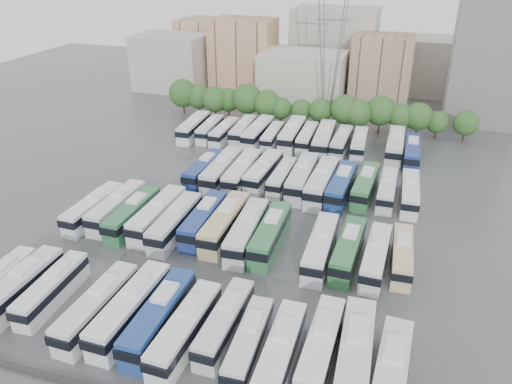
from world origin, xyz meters
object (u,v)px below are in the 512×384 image
(bus_r2_s9, at_px, (322,182))
(bus_r0_s5, at_px, (130,308))
(bus_r2_s10, at_px, (341,185))
(bus_r3_s7, at_px, (307,138))
(bus_r2_s11, at_px, (365,185))
(bus_r3_s1, at_px, (210,129))
(bus_r3_s0, at_px, (194,127))
(bus_r3_s6, at_px, (292,134))
(bus_r0_s6, at_px, (160,316))
(bus_r0_s11, at_px, (321,347))
(bus_r2_s8, at_px, (302,177))
(bus_r2_s13, at_px, (410,193))
(bus_r0_s2, at_px, (52,289))
(bus_r1_s5, at_px, (204,219))
(bus_r3_s8, at_px, (324,139))
(bus_r0_s10, at_px, (280,353))
(bus_r0_s12, at_px, (355,358))
(bus_r3_s2, at_px, (224,132))
(bus_r1_s6, at_px, (225,223))
(bus_r1_s12, at_px, (376,256))
(bus_r0_s1, at_px, (19,288))
(bus_r3_s9, at_px, (341,142))
(bus_r3_s5, at_px, (272,136))
(bus_r2_s4, at_px, (222,170))
(apartment_tower, at_px, (486,61))
(bus_r3_s3, at_px, (243,130))
(bus_r0_s8, at_px, (225,322))
(bus_r1_s2, at_px, (133,214))
(bus_r3_s12, at_px, (395,145))
(bus_r3_s13, at_px, (412,152))
(bus_r1_s0, at_px, (94,208))
(bus_r0_s9, at_px, (249,342))
(bus_r3_s10, at_px, (359,143))
(bus_r0_s4, at_px, (97,307))
(bus_r1_s4, at_px, (175,222))
(bus_r3_s4, at_px, (258,132))
(bus_r1_s3, at_px, (158,214))
(bus_r1_s7, at_px, (247,231))
(bus_r0_s13, at_px, (390,378))
(bus_r2_s7, at_px, (282,177))
(bus_r1_s13, at_px, (402,255))
(bus_r1_s8, at_px, (270,234))
(bus_r2_s5, at_px, (242,172))

(bus_r2_s9, bearing_deg, bus_r0_s5, -108.82)
(bus_r2_s10, xyz_separation_m, bus_r3_s7, (-9.71, 19.51, -0.21))
(bus_r2_s11, bearing_deg, bus_r3_s1, 155.27)
(bus_r3_s0, bearing_deg, bus_r3_s6, 2.38)
(bus_r0_s6, bearing_deg, bus_r0_s11, 1.95)
(bus_r2_s8, bearing_deg, bus_r2_s13, -0.53)
(bus_r0_s2, height_order, bus_r1_s5, bus_r1_s5)
(bus_r0_s2, height_order, bus_r3_s8, bus_r3_s8)
(bus_r2_s9, bearing_deg, bus_r0_s10, -83.54)
(bus_r0_s12, relative_size, bus_r3_s2, 1.21)
(bus_r1_s6, bearing_deg, bus_r1_s12, -4.72)
(bus_r0_s1, xyz_separation_m, bus_r3_s9, (26.68, 55.17, -0.11))
(bus_r0_s1, height_order, bus_r3_s5, bus_r0_s1)
(bus_r0_s2, height_order, bus_r2_s4, bus_r2_s4)
(bus_r2_s8, bearing_deg, bus_r2_s11, 1.66)
(bus_r0_s2, relative_size, bus_r2_s10, 0.87)
(apartment_tower, distance_m, bus_r3_s3, 54.11)
(bus_r0_s8, relative_size, bus_r1_s2, 0.94)
(bus_r3_s12, bearing_deg, bus_r0_s12, -90.52)
(bus_r3_s13, bearing_deg, bus_r0_s11, -97.88)
(bus_r1_s0, bearing_deg, bus_r0_s9, -30.13)
(bus_r0_s11, relative_size, bus_r3_s10, 1.03)
(bus_r0_s4, relative_size, bus_r3_s12, 0.92)
(bus_r0_s12, bearing_deg, bus_r2_s10, 98.56)
(bus_r1_s4, bearing_deg, bus_r3_s4, 89.29)
(bus_r3_s0, bearing_deg, bus_r0_s5, -75.35)
(bus_r0_s2, xyz_separation_m, bus_r3_s6, (13.58, 54.79, 0.36))
(bus_r0_s2, height_order, bus_r0_s6, bus_r0_s6)
(bus_r0_s11, relative_size, bus_r2_s13, 1.01)
(bus_r0_s12, distance_m, bus_r1_s3, 35.06)
(bus_r0_s8, xyz_separation_m, bus_r1_s12, (13.31, 16.36, 0.07))
(bus_r0_s10, relative_size, bus_r3_s7, 1.03)
(bus_r0_s9, xyz_separation_m, bus_r3_s12, (10.01, 55.71, 0.42))
(bus_r2_s9, bearing_deg, bus_r3_s13, 54.92)
(bus_r0_s2, xyz_separation_m, bus_r1_s7, (16.73, 17.60, 0.29))
(bus_r0_s13, relative_size, bus_r3_s10, 1.09)
(bus_r0_s5, height_order, bus_r1_s6, bus_r1_s6)
(bus_r2_s9, relative_size, bus_r3_s0, 1.08)
(bus_r3_s7, xyz_separation_m, bus_r3_s8, (3.41, -0.68, 0.33))
(bus_r1_s4, xyz_separation_m, bus_r3_s4, (0.14, 36.93, 0.04))
(bus_r2_s7, xyz_separation_m, bus_r2_s8, (3.27, 0.14, 0.39))
(bus_r0_s4, relative_size, bus_r2_s7, 1.11)
(bus_r1_s13, xyz_separation_m, bus_r3_s0, (-43.01, 34.51, 0.25))
(bus_r1_s6, height_order, bus_r3_s9, bus_r1_s6)
(bus_r1_s8, bearing_deg, bus_r1_s2, -179.42)
(bus_r0_s12, height_order, bus_r3_s13, bus_r0_s12)
(bus_r2_s5, relative_size, bus_r3_s9, 1.10)
(bus_r0_s4, xyz_separation_m, bus_r3_s6, (6.94, 56.08, 0.18))
(bus_r0_s12, height_order, bus_r2_s13, bus_r0_s12)
(bus_r1_s4, relative_size, bus_r1_s13, 1.15)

